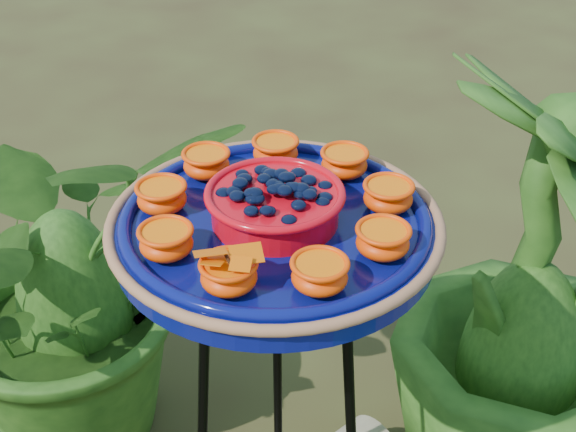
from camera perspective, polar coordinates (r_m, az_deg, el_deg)
The scene contains 4 objects.
tripod_stand at distance 1.51m, azimuth -0.77°, elevation -14.12°, with size 0.38×0.40×0.98m.
feeder_dish at distance 1.23m, azimuth -0.92°, elevation -0.39°, with size 0.53×0.53×0.12m.
shrub_back_left at distance 2.08m, azimuth -15.32°, elevation -4.28°, with size 0.86×0.75×0.96m, color #1E4312.
shrub_back_right at distance 1.89m, azimuth 16.90°, elevation -5.86°, with size 0.62×0.62×1.11m, color #1E4312.
Camera 1 is at (0.18, -1.02, 1.70)m, focal length 50.00 mm.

